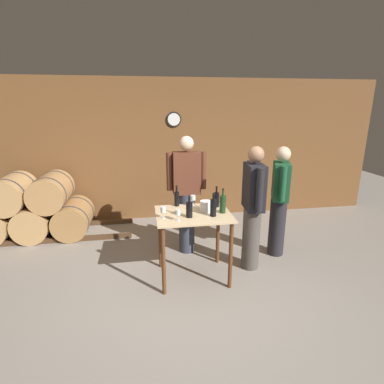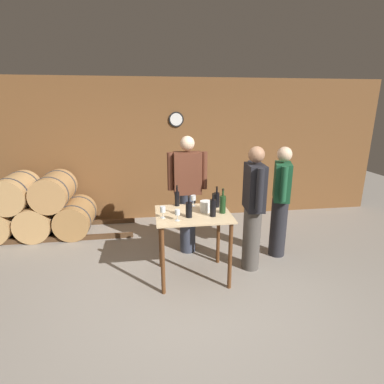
{
  "view_description": "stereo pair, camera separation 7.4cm",
  "coord_description": "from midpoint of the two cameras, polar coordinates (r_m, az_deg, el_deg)",
  "views": [
    {
      "loc": [
        -0.55,
        -3.04,
        2.2
      ],
      "look_at": [
        0.04,
        0.54,
        1.15
      ],
      "focal_mm": 28.0,
      "sensor_mm": 36.0,
      "label": 1
    },
    {
      "loc": [
        -0.48,
        -3.05,
        2.2
      ],
      "look_at": [
        0.04,
        0.54,
        1.15
      ],
      "focal_mm": 28.0,
      "sensor_mm": 36.0,
      "label": 2
    }
  ],
  "objects": [
    {
      "name": "person_visitor_bearded",
      "position": [
        4.46,
        -0.39,
        -0.12
      ],
      "size": [
        0.59,
        0.24,
        1.78
      ],
      "color": "#333847",
      "rests_on": "ground_plane"
    },
    {
      "name": "barrel_rack",
      "position": [
        5.81,
        -26.98,
        -2.8
      ],
      "size": [
        3.23,
        0.86,
        1.1
      ],
      "color": "#4C331E",
      "rests_on": "ground_plane"
    },
    {
      "name": "wine_glass_near_right",
      "position": [
        3.99,
        0.79,
        -1.18
      ],
      "size": [
        0.07,
        0.07,
        0.15
      ],
      "color": "silver",
      "rests_on": "tasting_table"
    },
    {
      "name": "person_visitor_with_scarf",
      "position": [
        4.56,
        16.97,
        -1.5
      ],
      "size": [
        0.34,
        0.56,
        1.65
      ],
      "color": "#232328",
      "rests_on": "ground_plane"
    },
    {
      "name": "back_wall",
      "position": [
        5.89,
        -3.09,
        7.89
      ],
      "size": [
        8.4,
        0.08,
        2.7
      ],
      "color": "brown",
      "rests_on": "ground_plane"
    },
    {
      "name": "wine_glass_near_center",
      "position": [
        3.5,
        -2.19,
        -3.97
      ],
      "size": [
        0.06,
        0.06,
        0.14
      ],
      "color": "silver",
      "rests_on": "tasting_table"
    },
    {
      "name": "wine_bottle_left",
      "position": [
        3.6,
        -0.01,
        -3.3
      ],
      "size": [
        0.08,
        0.08,
        0.27
      ],
      "color": "black",
      "rests_on": "tasting_table"
    },
    {
      "name": "wine_bottle_right",
      "position": [
        3.98,
        5.25,
        -1.39
      ],
      "size": [
        0.07,
        0.07,
        0.28
      ],
      "color": "black",
      "rests_on": "tasting_table"
    },
    {
      "name": "wine_glass_near_left",
      "position": [
        3.6,
        -5.0,
        -3.37
      ],
      "size": [
        0.06,
        0.06,
        0.14
      ],
      "color": "silver",
      "rests_on": "tasting_table"
    },
    {
      "name": "ground_plane",
      "position": [
        3.8,
        1.22,
        -19.24
      ],
      "size": [
        14.0,
        14.0,
        0.0
      ],
      "primitive_type": "plane",
      "color": "gray"
    },
    {
      "name": "person_host",
      "position": [
        4.07,
        12.12,
        -2.77
      ],
      "size": [
        0.25,
        0.59,
        1.71
      ],
      "color": "#4C4742",
      "rests_on": "ground_plane"
    },
    {
      "name": "tasting_table",
      "position": [
        3.83,
        0.77,
        -6.62
      ],
      "size": [
        0.94,
        0.76,
        0.9
      ],
      "color": "#D1B284",
      "rests_on": "ground_plane"
    },
    {
      "name": "wine_bottle_far_right",
      "position": [
        3.76,
        6.42,
        -2.27
      ],
      "size": [
        0.08,
        0.08,
        0.32
      ],
      "color": "#193819",
      "rests_on": "tasting_table"
    },
    {
      "name": "wine_bottle_center",
      "position": [
        3.64,
        4.59,
        -2.94
      ],
      "size": [
        0.08,
        0.08,
        0.29
      ],
      "color": "black",
      "rests_on": "tasting_table"
    },
    {
      "name": "ice_bucket",
      "position": [
        3.81,
        3.2,
        -2.74
      ],
      "size": [
        0.15,
        0.15,
        0.14
      ],
      "color": "white",
      "rests_on": "tasting_table"
    },
    {
      "name": "wine_bottle_far_left",
      "position": [
        4.01,
        -2.34,
        -1.16
      ],
      "size": [
        0.06,
        0.06,
        0.28
      ],
      "color": "black",
      "rests_on": "tasting_table"
    }
  ]
}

